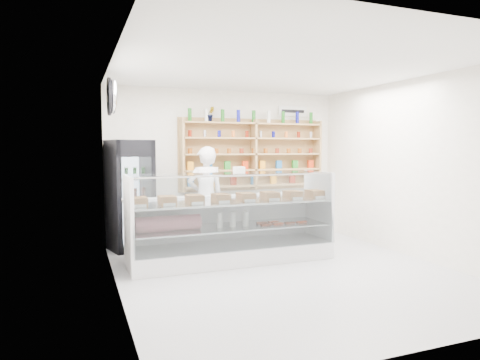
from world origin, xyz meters
name	(u,v)px	position (x,y,z in m)	size (l,w,h in m)	color
room	(287,171)	(0.00, 0.00, 1.40)	(5.00, 5.00, 5.00)	#B6B6BB
display_counter	(231,237)	(-0.51, 0.82, 0.37)	(3.09, 0.92, 1.34)	white
shop_worker	(206,197)	(-0.61, 1.84, 0.87)	(0.64, 0.42, 1.74)	silver
drinks_cooler	(130,195)	(-1.85, 2.14, 0.93)	(0.81, 0.80, 1.85)	black
wall_shelving	(254,154)	(0.50, 2.34, 1.59)	(2.84, 0.28, 1.33)	#AB8851
potted_plant	(210,114)	(-0.36, 2.34, 2.33)	(0.15, 0.12, 0.28)	#1E6626
security_mirror	(113,97)	(-2.17, 1.20, 2.45)	(0.15, 0.50, 0.50)	silver
wall_sign	(293,111)	(1.40, 2.47, 2.45)	(0.62, 0.03, 0.20)	white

